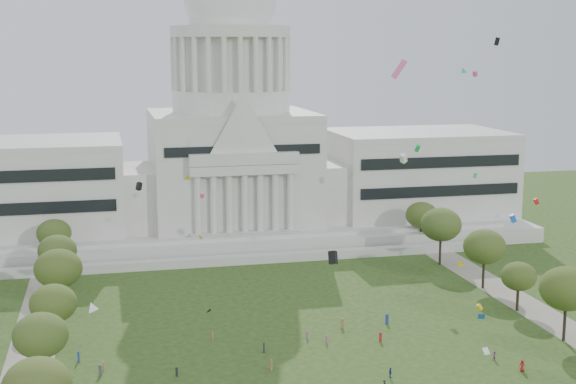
{
  "coord_description": "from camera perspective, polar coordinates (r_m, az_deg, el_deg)",
  "views": [
    {
      "loc": [
        -34.57,
        -104.08,
        51.34
      ],
      "look_at": [
        0.0,
        45.0,
        24.0
      ],
      "focal_mm": 50.0,
      "sensor_mm": 36.0,
      "label": 1
    }
  ],
  "objects": [
    {
      "name": "row_tree_r_2",
      "position": [
        150.67,
        19.21,
        -6.51
      ],
      "size": [
        9.55,
        9.55,
        13.58
      ],
      "color": "black",
      "rests_on": "ground"
    },
    {
      "name": "path_right",
      "position": [
        165.62,
        17.82,
        -8.43
      ],
      "size": [
        8.0,
        160.0,
        0.04
      ],
      "primitive_type": "cube",
      "color": "gray",
      "rests_on": "ground"
    },
    {
      "name": "distant_crowd",
      "position": [
        131.54,
        -2.4,
        -12.45
      ],
      "size": [
        59.51,
        35.58,
        1.93
      ],
      "color": "silver",
      "rests_on": "ground"
    },
    {
      "name": "row_tree_l_6",
      "position": [
        198.34,
        -16.31,
        -2.83
      ],
      "size": [
        8.19,
        8.19,
        11.64
      ],
      "color": "black",
      "rests_on": "ground"
    },
    {
      "name": "person_2",
      "position": [
        140.92,
        14.5,
        -11.22
      ],
      "size": [
        0.85,
        0.61,
        1.61
      ],
      "primitive_type": "imported",
      "rotation": [
        0.0,
        0.0,
        0.17
      ],
      "color": "#994C8C",
      "rests_on": "ground"
    },
    {
      "name": "person_10",
      "position": [
        131.03,
        7.29,
        -12.62
      ],
      "size": [
        0.55,
        0.99,
        1.69
      ],
      "primitive_type": "imported",
      "rotation": [
        0.0,
        0.0,
        1.58
      ],
      "color": "navy",
      "rests_on": "ground"
    },
    {
      "name": "person_0",
      "position": [
        137.61,
        16.32,
        -11.77
      ],
      "size": [
        1.12,
        1.1,
        1.95
      ],
      "primitive_type": "imported",
      "rotation": [
        0.0,
        0.0,
        5.52
      ],
      "color": "#B21E1E",
      "rests_on": "ground"
    },
    {
      "name": "row_tree_r_3",
      "position": [
        165.51,
        16.09,
        -5.79
      ],
      "size": [
        7.01,
        7.01,
        9.98
      ],
      "color": "black",
      "rests_on": "ground"
    },
    {
      "name": "row_tree_l_4",
      "position": [
        162.3,
        -16.03,
        -5.25
      ],
      "size": [
        9.29,
        9.29,
        13.21
      ],
      "color": "black",
      "rests_on": "ground"
    },
    {
      "name": "kite_swarm",
      "position": [
        122.38,
        6.35,
        -0.91
      ],
      "size": [
        86.52,
        104.55,
        64.42
      ],
      "color": "green",
      "rests_on": "ground"
    },
    {
      "name": "row_tree_l_5",
      "position": [
        180.59,
        -16.09,
        -4.03
      ],
      "size": [
        8.33,
        8.33,
        11.85
      ],
      "color": "black",
      "rests_on": "ground"
    },
    {
      "name": "row_tree_l_2",
      "position": [
        129.14,
        -17.19,
        -9.71
      ],
      "size": [
        8.42,
        8.42,
        11.97
      ],
      "color": "black",
      "rests_on": "ground"
    },
    {
      "name": "path_left",
      "position": [
        144.19,
        -17.86,
        -11.23
      ],
      "size": [
        8.0,
        160.0,
        0.04
      ],
      "primitive_type": "cube",
      "color": "gray",
      "rests_on": "ground"
    },
    {
      "name": "capitol",
      "position": [
        222.3,
        -4.0,
        2.6
      ],
      "size": [
        160.0,
        64.5,
        91.3
      ],
      "color": "beige",
      "rests_on": "ground"
    },
    {
      "name": "row_tree_r_6",
      "position": [
        212.75,
        9.48,
        -1.63
      ],
      "size": [
        8.42,
        8.42,
        11.97
      ],
      "color": "black",
      "rests_on": "ground"
    },
    {
      "name": "row_tree_l_3",
      "position": [
        144.89,
        -16.36,
        -7.61
      ],
      "size": [
        8.12,
        8.12,
        11.55
      ],
      "color": "black",
      "rests_on": "ground"
    },
    {
      "name": "row_tree_r_4",
      "position": [
        178.37,
        13.8,
        -3.81
      ],
      "size": [
        9.19,
        9.19,
        13.06
      ],
      "color": "black",
      "rests_on": "ground"
    },
    {
      "name": "row_tree_r_5",
      "position": [
        195.39,
        10.83,
        -2.29
      ],
      "size": [
        9.82,
        9.82,
        13.96
      ],
      "color": "black",
      "rests_on": "ground"
    }
  ]
}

